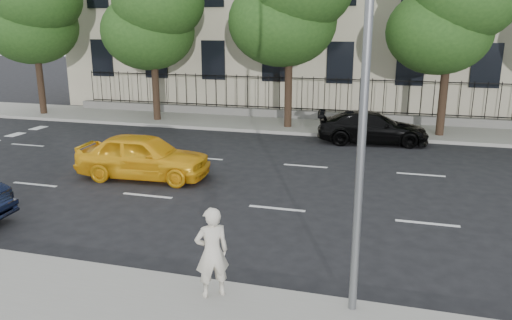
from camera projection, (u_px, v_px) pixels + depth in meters
The scene contains 11 objects.
ground at pixel (252, 245), 11.62m from camera, with size 120.00×120.00×0.00m, color black.
far_sidewalk at pixel (331, 127), 24.60m from camera, with size 60.00×4.00×0.15m, color gray.
lane_markings at pixel (293, 184), 16.03m from camera, with size 49.60×4.62×0.01m, color silver, non-canonical shape.
iron_fence at pixel (335, 110), 26.03m from camera, with size 30.00×0.50×2.20m.
street_light at pixel (371, 13), 7.97m from camera, with size 0.25×3.32×8.05m.
tree_a at pixel (34, 2), 26.58m from camera, with size 5.71×5.31×9.39m.
tree_b at pixel (154, 6), 24.83m from camera, with size 5.53×5.12×8.97m.
tree_d at pixel (453, 3), 21.18m from camera, with size 5.34×4.94×8.84m.
yellow_taxi at pixel (143, 156), 16.54m from camera, with size 1.78×4.42×1.51m, color yellow.
black_sedan at pixel (372, 127), 21.49m from camera, with size 1.91×4.69×1.36m, color black.
woman_near at pixel (212, 252), 8.98m from camera, with size 0.63×0.41×1.72m, color beige.
Camera 1 is at (2.97, -10.26, 4.98)m, focal length 35.00 mm.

